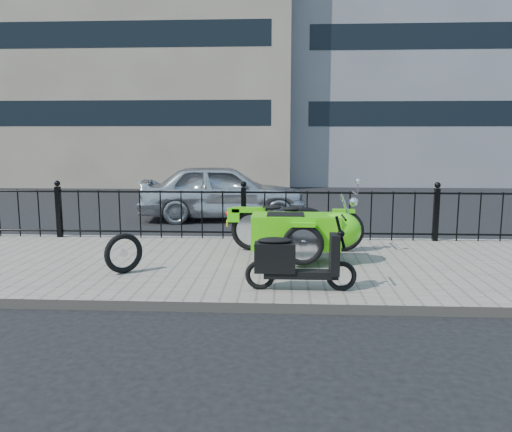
# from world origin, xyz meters

# --- Properties ---
(ground) EXTENTS (120.00, 120.00, 0.00)m
(ground) POSITION_xyz_m (0.00, 0.00, 0.00)
(ground) COLOR black
(ground) RESTS_ON ground
(sidewalk) EXTENTS (30.00, 3.80, 0.12)m
(sidewalk) POSITION_xyz_m (0.00, -0.50, 0.06)
(sidewalk) COLOR gray
(sidewalk) RESTS_ON ground
(curb) EXTENTS (30.00, 0.10, 0.12)m
(curb) POSITION_xyz_m (0.00, 1.44, 0.06)
(curb) COLOR gray
(curb) RESTS_ON ground
(iron_fence) EXTENTS (14.11, 0.11, 1.08)m
(iron_fence) POSITION_xyz_m (0.00, 1.30, 0.59)
(iron_fence) COLOR black
(iron_fence) RESTS_ON sidewalk
(building_tan) EXTENTS (14.00, 8.01, 12.00)m
(building_tan) POSITION_xyz_m (-6.00, 15.99, 6.00)
(building_tan) COLOR tan
(building_tan) RESTS_ON ground
(building_grey) EXTENTS (12.00, 8.01, 15.00)m
(building_grey) POSITION_xyz_m (7.00, 16.99, 7.50)
(building_grey) COLOR gray
(building_grey) RESTS_ON ground
(motorcycle_sidecar) EXTENTS (2.28, 1.48, 0.98)m
(motorcycle_sidecar) POSITION_xyz_m (1.09, -0.29, 0.59)
(motorcycle_sidecar) COLOR black
(motorcycle_sidecar) RESTS_ON sidewalk
(scooter) EXTENTS (1.36, 0.40, 0.92)m
(scooter) POSITION_xyz_m (0.85, -1.86, 0.48)
(scooter) COLOR black
(scooter) RESTS_ON sidewalk
(spare_tire) EXTENTS (0.47, 0.44, 0.56)m
(spare_tire) POSITION_xyz_m (-1.46, -1.21, 0.40)
(spare_tire) COLOR black
(spare_tire) RESTS_ON sidewalk
(sedan_car) EXTENTS (4.21, 2.08, 1.38)m
(sedan_car) POSITION_xyz_m (-0.74, 4.35, 0.69)
(sedan_car) COLOR silver
(sedan_car) RESTS_ON ground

